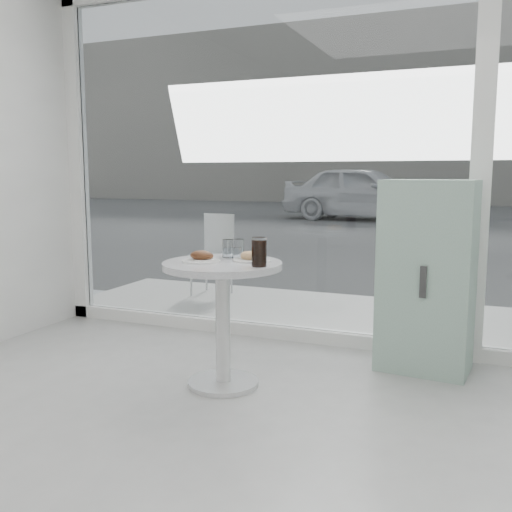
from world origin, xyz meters
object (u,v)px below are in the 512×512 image
at_px(water_tumbler_a, 228,249).
at_px(car_white, 364,193).
at_px(cola_glass, 259,252).
at_px(mint_cabinet, 427,277).
at_px(plate_donut, 252,258).
at_px(water_tumbler_b, 238,250).
at_px(plate_fritter, 202,258).
at_px(patio_chair, 215,249).
at_px(main_table, 223,298).

bearing_deg(water_tumbler_a, car_white, 97.95).
bearing_deg(cola_glass, mint_cabinet, 44.52).
xyz_separation_m(plate_donut, cola_glass, (0.12, -0.17, 0.06)).
bearing_deg(water_tumbler_b, cola_glass, -44.49).
xyz_separation_m(mint_cabinet, cola_glass, (-0.85, -0.83, 0.22)).
relative_size(plate_fritter, water_tumbler_a, 2.00).
bearing_deg(water_tumbler_b, mint_cabinet, 29.18).
bearing_deg(water_tumbler_a, water_tumbler_b, -15.91).
relative_size(car_white, plate_fritter, 19.66).
relative_size(plate_fritter, plate_donut, 0.98).
relative_size(patio_chair, plate_fritter, 3.63).
bearing_deg(main_table, water_tumbler_b, 79.88).
bearing_deg(cola_glass, plate_fritter, 176.46).
height_order(mint_cabinet, water_tumbler_a, mint_cabinet).
xyz_separation_m(plate_fritter, cola_glass, (0.38, -0.02, 0.05)).
bearing_deg(car_white, cola_glass, -163.35).
distance_m(main_table, mint_cabinet, 1.35).
distance_m(patio_chair, car_white, 10.79).
distance_m(water_tumbler_b, cola_glass, 0.33).
distance_m(main_table, water_tumbler_b, 0.32).
height_order(mint_cabinet, car_white, car_white).
bearing_deg(mint_cabinet, cola_glass, -129.79).
distance_m(patio_chair, cola_glass, 2.72).
xyz_separation_m(mint_cabinet, car_white, (-2.95, 12.23, 0.14)).
height_order(mint_cabinet, patio_chair, mint_cabinet).
bearing_deg(car_white, plate_fritter, -164.97).
height_order(mint_cabinet, water_tumbler_b, mint_cabinet).
distance_m(plate_fritter, water_tumbler_a, 0.24).
height_order(water_tumbler_a, cola_glass, cola_glass).
distance_m(mint_cabinet, plate_donut, 1.18).
relative_size(plate_fritter, cola_glass, 1.37).
distance_m(mint_cabinet, plate_fritter, 1.48).
relative_size(car_white, plate_donut, 19.36).
height_order(main_table, plate_fritter, plate_fritter).
height_order(plate_donut, cola_glass, cola_glass).
height_order(car_white, water_tumbler_a, car_white).
height_order(mint_cabinet, plate_fritter, mint_cabinet).
bearing_deg(mint_cabinet, patio_chair, 152.92).
height_order(patio_chair, water_tumbler_a, water_tumbler_a).
xyz_separation_m(plate_fritter, plate_donut, (0.26, 0.15, -0.01)).
height_order(patio_chair, plate_donut, patio_chair).
distance_m(main_table, cola_glass, 0.40).
bearing_deg(mint_cabinet, plate_fritter, -140.90).
xyz_separation_m(main_table, water_tumbler_b, (0.03, 0.17, 0.27)).
distance_m(water_tumbler_a, cola_glass, 0.40).
xyz_separation_m(plate_fritter, water_tumbler_b, (0.15, 0.21, 0.03)).
relative_size(mint_cabinet, water_tumbler_b, 10.26).
distance_m(water_tumbler_a, water_tumbler_b, 0.08).
height_order(patio_chair, plate_fritter, patio_chair).
height_order(plate_fritter, water_tumbler_b, water_tumbler_b).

